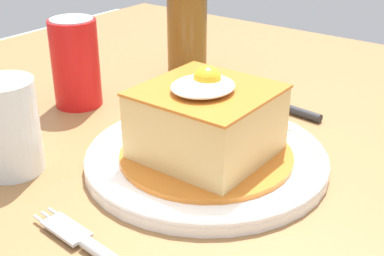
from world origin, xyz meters
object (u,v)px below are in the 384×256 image
Objects in this scene: drinking_glass at (9,133)px; fork at (97,250)px; main_plate at (206,157)px; beer_bottle_amber at (187,14)px; knife at (282,107)px; soda_can at (76,63)px.

fork is at bearing -104.86° from drinking_glass.
main_plate is at bearing -49.99° from drinking_glass.
drinking_glass is (-0.14, 0.16, 0.04)m from main_plate.
main_plate is at bearing -138.57° from beer_bottle_amber.
knife is 0.22m from beer_bottle_amber.
beer_bottle_amber reaches higher than soda_can.
drinking_glass is (-0.17, -0.08, -0.02)m from soda_can.
main_plate is 2.60× the size of drinking_glass.
main_plate is at bearing 5.30° from fork.
soda_can is at bearing 25.97° from drinking_glass.
beer_bottle_amber is (0.20, -0.04, 0.04)m from soda_can.
knife is at bearing -57.71° from soda_can.
fork is at bearing -129.66° from soda_can.
drinking_glass is (-0.33, 0.16, 0.04)m from knife.
soda_can is at bearing 82.24° from main_plate.
beer_bottle_amber is (0.04, 0.20, 0.09)m from knife.
main_plate is 1.02× the size of beer_bottle_amber.
soda_can is 0.47× the size of beer_bottle_amber.
beer_bottle_amber reaches higher than drinking_glass.
drinking_glass is (0.05, 0.18, 0.04)m from fork.
main_plate is 0.22m from drinking_glass.
beer_bottle_amber is 2.53× the size of drinking_glass.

